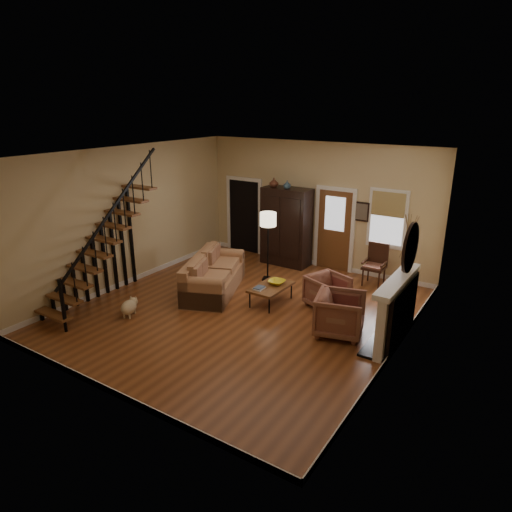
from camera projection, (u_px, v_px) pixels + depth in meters
The scene contains 15 objects.
room at pixel (269, 223), 10.86m from camera, with size 7.00×7.33×3.30m.
staircase at pixel (98, 234), 9.61m from camera, with size 0.94×2.80×3.20m, color brown, non-canonical shape.
fireplace at pixel (399, 305), 8.29m from camera, with size 0.33×1.95×2.30m.
armoire at pixel (286, 227), 12.26m from camera, with size 1.30×0.60×2.10m, color black, non-canonical shape.
vase_a at pixel (274, 183), 11.98m from camera, with size 0.24×0.24×0.25m, color #4C2619.
vase_b at pixel (287, 185), 11.78m from camera, with size 0.20×0.20×0.21m, color #334C60.
sofa at pixel (214, 274), 10.62m from camera, with size 0.98×2.26×0.84m, color #9F6D48, non-canonical shape.
coffee_table at pixel (271, 294), 10.07m from camera, with size 0.62×1.07×0.41m, color brown, non-canonical shape.
bowl at pixel (277, 282), 10.09m from camera, with size 0.37×0.37×0.09m, color gold.
books at pixel (259, 288), 9.82m from camera, with size 0.20×0.27×0.05m, color beige, non-canonical shape.
armchair_left at pixel (340, 314), 8.66m from camera, with size 0.88×0.90×0.82m, color maroon.
armchair_right at pixel (327, 291), 9.83m from camera, with size 0.77×0.79×0.72m, color maroon.
floor_lamp at pixel (268, 247), 11.19m from camera, with size 0.40×0.40×1.72m, color black, non-canonical shape.
side_chair at pixel (374, 265), 10.97m from camera, with size 0.54×0.54×1.02m, color #331A10, non-canonical shape.
dog at pixel (129, 308), 9.45m from camera, with size 0.29×0.49×0.35m, color beige, non-canonical shape.
Camera 1 is at (5.04, -7.26, 4.25)m, focal length 32.00 mm.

